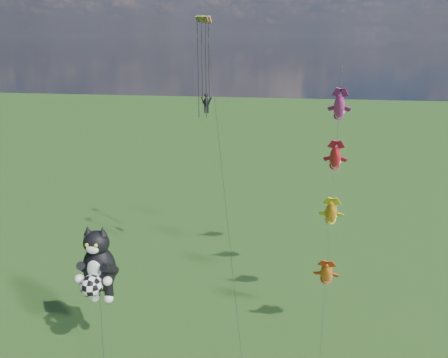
# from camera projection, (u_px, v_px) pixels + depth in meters

# --- Properties ---
(cat_kite_rig) EXTENTS (2.92, 4.31, 10.26)m
(cat_kite_rig) POSITION_uv_depth(u_px,v_px,m) (98.00, 266.00, 31.10)
(cat_kite_rig) COLOR brown
(cat_kite_rig) RESTS_ON ground
(fish_windsock_rig) EXTENTS (2.22, 15.88, 20.30)m
(fish_windsock_rig) POSITION_uv_depth(u_px,v_px,m) (333.00, 185.00, 35.35)
(fish_windsock_rig) COLOR brown
(fish_windsock_rig) RESTS_ON ground
(parafoil_rig) EXTENTS (6.11, 16.71, 24.71)m
(parafoil_rig) POSITION_uv_depth(u_px,v_px,m) (207.00, 89.00, 38.34)
(parafoil_rig) COLOR brown
(parafoil_rig) RESTS_ON ground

